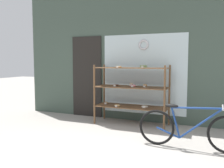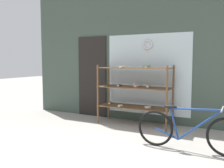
% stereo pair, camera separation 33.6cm
% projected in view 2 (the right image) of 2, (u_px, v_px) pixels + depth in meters
% --- Properties ---
extents(ground_plane, '(30.00, 30.00, 0.00)m').
position_uv_depth(ground_plane, '(73.00, 160.00, 3.70)').
color(ground_plane, gray).
extents(storefront_facade, '(6.21, 0.13, 3.30)m').
position_uv_depth(storefront_facade, '(139.00, 55.00, 6.02)').
color(storefront_facade, '#3D4C42').
rests_on(storefront_facade, ground_plane).
extents(display_case, '(1.68, 0.59, 1.38)m').
position_uv_depth(display_case, '(135.00, 88.00, 5.69)').
color(display_case, brown).
rests_on(display_case, ground_plane).
extents(bicycle, '(1.76, 0.46, 0.75)m').
position_uv_depth(bicycle, '(189.00, 131.00, 4.06)').
color(bicycle, black).
rests_on(bicycle, ground_plane).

